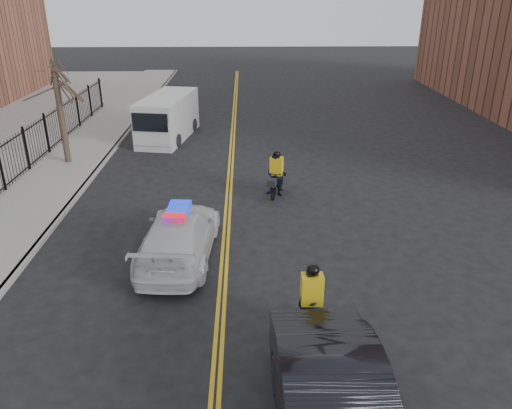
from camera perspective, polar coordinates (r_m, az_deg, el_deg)
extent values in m
plane|color=black|center=(14.57, -3.76, -8.14)|extent=(120.00, 120.00, 0.00)
cube|color=gold|center=(21.78, -3.21, 3.03)|extent=(0.10, 60.00, 0.01)
cube|color=gold|center=(21.77, -2.79, 3.03)|extent=(0.10, 60.00, 0.01)
cube|color=gray|center=(23.22, -21.86, 2.82)|extent=(3.00, 60.00, 0.15)
cube|color=gray|center=(22.74, -18.31, 2.92)|extent=(0.20, 60.00, 0.15)
cylinder|color=#3A2C22|center=(24.48, -21.30, 9.04)|extent=(0.28, 0.28, 4.00)
imported|color=silver|center=(15.32, -8.79, -3.54)|extent=(2.40, 5.20, 1.47)
cube|color=#0C26CC|center=(14.97, -8.98, -0.76)|extent=(0.70, 1.39, 0.16)
cube|color=silver|center=(27.91, -10.03, 9.80)|extent=(2.91, 5.68, 2.31)
cube|color=silver|center=(25.81, -11.61, 8.09)|extent=(2.06, 1.13, 1.20)
cube|color=black|center=(25.29, -12.02, 9.16)|extent=(1.79, 0.41, 0.90)
cylinder|color=black|center=(26.97, -12.90, 7.32)|extent=(0.37, 0.73, 0.70)
cylinder|color=black|center=(26.35, -9.00, 7.25)|extent=(0.37, 0.73, 0.70)
cylinder|color=black|center=(29.87, -10.73, 9.07)|extent=(0.37, 0.73, 0.70)
cylinder|color=black|center=(29.31, -7.16, 9.02)|extent=(0.37, 0.73, 0.70)
imported|color=black|center=(12.13, 6.25, -12.61)|extent=(0.69, 1.97, 1.03)
imported|color=black|center=(11.92, 6.33, -11.18)|extent=(0.65, 0.43, 1.77)
cube|color=gold|center=(11.70, 6.42, -9.61)|extent=(0.51, 0.34, 0.75)
sphere|color=black|center=(11.43, 6.53, -7.48)|extent=(0.30, 0.30, 0.30)
cube|color=black|center=(11.41, 6.76, -13.49)|extent=(0.32, 0.37, 0.28)
imported|color=black|center=(19.80, 2.33, 2.58)|extent=(1.06, 1.90, 1.10)
imported|color=black|center=(19.70, 2.34, 3.39)|extent=(0.98, 0.87, 1.70)
cube|color=gold|center=(19.57, 2.36, 4.42)|extent=(0.56, 0.46, 0.71)
sphere|color=black|center=(19.42, 2.38, 5.77)|extent=(0.29, 0.29, 0.29)
cube|color=black|center=(19.13, 1.84, 2.51)|extent=(0.40, 0.43, 0.26)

